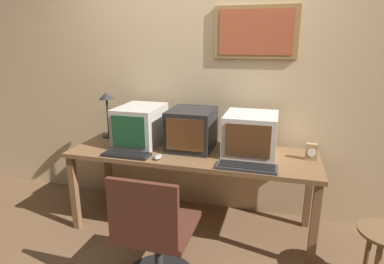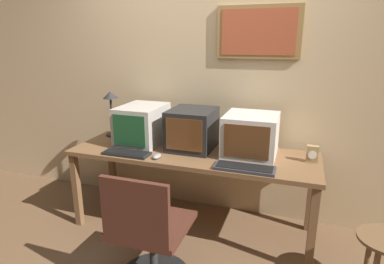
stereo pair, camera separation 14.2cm
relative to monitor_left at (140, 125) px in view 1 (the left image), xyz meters
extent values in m
cube|color=#D1B284|center=(0.50, 0.38, 0.41)|extent=(8.00, 0.05, 2.60)
cube|color=olive|center=(0.95, 0.34, 0.80)|extent=(0.71, 0.02, 0.44)
cube|color=#AD4C2D|center=(0.95, 0.33, 0.80)|extent=(0.62, 0.01, 0.38)
cube|color=brown|center=(0.50, -0.08, -0.19)|extent=(2.08, 0.68, 0.04)
cube|color=brown|center=(-0.49, -0.37, -0.55)|extent=(0.06, 0.06, 0.68)
cube|color=brown|center=(1.49, -0.37, -0.55)|extent=(0.06, 0.06, 0.68)
cube|color=brown|center=(-0.49, 0.21, -0.55)|extent=(0.06, 0.06, 0.68)
cube|color=brown|center=(1.49, 0.21, -0.55)|extent=(0.06, 0.06, 0.68)
cube|color=#B7B2A8|center=(0.00, 0.00, 0.00)|extent=(0.36, 0.48, 0.35)
cube|color=#194C28|center=(0.00, -0.24, 0.01)|extent=(0.30, 0.01, 0.26)
cube|color=black|center=(0.47, 0.01, 0.00)|extent=(0.38, 0.42, 0.35)
cube|color=#563319|center=(0.47, -0.20, 0.01)|extent=(0.31, 0.01, 0.26)
cube|color=beige|center=(0.98, 0.02, -0.01)|extent=(0.42, 0.43, 0.34)
cube|color=#563319|center=(0.98, -0.20, 0.00)|extent=(0.34, 0.01, 0.26)
cube|color=black|center=(0.01, -0.32, -0.16)|extent=(0.39, 0.15, 0.02)
cube|color=black|center=(0.01, -0.32, -0.15)|extent=(0.36, 0.12, 0.00)
cube|color=#333338|center=(0.99, -0.32, -0.16)|extent=(0.44, 0.16, 0.02)
cube|color=black|center=(0.99, -0.32, -0.15)|extent=(0.41, 0.14, 0.00)
ellipsoid|color=gray|center=(0.29, -0.32, -0.16)|extent=(0.06, 0.10, 0.03)
cube|color=#A38456|center=(1.46, -0.01, -0.11)|extent=(0.09, 0.05, 0.13)
cylinder|color=white|center=(1.46, -0.03, -0.11)|extent=(0.06, 0.00, 0.06)
cylinder|color=black|center=(-0.40, 0.13, -0.17)|extent=(0.13, 0.13, 0.02)
cylinder|color=black|center=(-0.40, 0.13, 0.02)|extent=(0.02, 0.02, 0.37)
cone|color=black|center=(-0.40, 0.13, 0.23)|extent=(0.15, 0.15, 0.07)
cylinder|color=#282828|center=(0.46, -0.79, -0.68)|extent=(0.06, 0.06, 0.38)
cube|color=#472319|center=(0.46, -0.79, -0.46)|extent=(0.48, 0.48, 0.04)
cube|color=#472319|center=(0.46, -1.02, -0.24)|extent=(0.44, 0.04, 0.41)
cylinder|color=brown|center=(1.86, -0.36, -0.69)|extent=(0.04, 0.04, 0.42)
camera|label=1|loc=(1.19, -2.55, 0.74)|focal=30.00mm
camera|label=2|loc=(1.33, -2.51, 0.74)|focal=30.00mm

